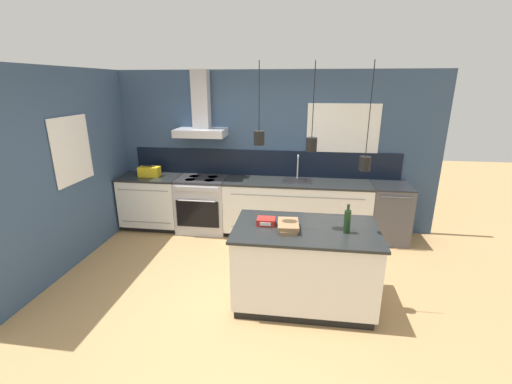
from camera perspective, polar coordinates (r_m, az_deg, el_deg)
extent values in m
plane|color=tan|center=(4.33, -1.92, -15.94)|extent=(16.00, 16.00, 0.00)
cube|color=#354C6B|center=(5.72, 1.35, 6.65)|extent=(5.60, 0.06, 2.60)
cube|color=black|center=(5.72, 1.29, 4.85)|extent=(4.42, 0.02, 0.43)
cube|color=white|center=(5.62, 14.23, 9.24)|extent=(1.12, 0.01, 0.96)
cube|color=black|center=(5.63, 14.22, 9.25)|extent=(1.04, 0.01, 0.88)
cube|color=#B5B5BA|center=(5.61, -9.17, 9.73)|extent=(0.80, 0.46, 0.12)
cube|color=#B5B5BA|center=(5.65, -9.17, 14.99)|extent=(0.26, 0.20, 0.90)
cylinder|color=black|center=(3.43, 0.53, 15.61)|extent=(0.01, 0.01, 0.66)
cylinder|color=black|center=(3.46, 0.51, 9.00)|extent=(0.11, 0.11, 0.14)
sphere|color=#F9D18C|center=(3.46, 0.51, 9.00)|extent=(0.06, 0.06, 0.06)
cylinder|color=black|center=(3.46, 9.59, 14.87)|extent=(0.01, 0.01, 0.72)
cylinder|color=black|center=(3.51, 9.23, 7.82)|extent=(0.11, 0.11, 0.14)
sphere|color=#F9D18C|center=(3.51, 9.23, 7.82)|extent=(0.06, 0.06, 0.06)
cylinder|color=black|center=(3.47, 18.48, 12.84)|extent=(0.01, 0.01, 0.89)
cylinder|color=black|center=(3.54, 17.68, 4.54)|extent=(0.11, 0.11, 0.14)
sphere|color=#F9D18C|center=(3.54, 17.68, 4.54)|extent=(0.06, 0.06, 0.06)
cube|color=#354C6B|center=(5.34, -27.40, 3.87)|extent=(0.06, 3.80, 2.60)
cube|color=white|center=(5.15, -28.31, 6.15)|extent=(0.01, 0.76, 0.88)
cube|color=black|center=(5.16, -28.39, 6.14)|extent=(0.01, 0.68, 0.80)
cube|color=black|center=(6.29, -16.41, -5.02)|extent=(0.93, 0.56, 0.09)
cube|color=white|center=(6.11, -16.88, -1.32)|extent=(0.96, 0.62, 0.79)
cube|color=gray|center=(5.76, -18.38, 0.27)|extent=(0.85, 0.01, 0.01)
cube|color=gray|center=(5.94, -17.87, -4.80)|extent=(0.85, 0.01, 0.01)
cube|color=#232626|center=(5.99, -17.23, 2.39)|extent=(0.99, 0.64, 0.03)
cube|color=black|center=(5.77, 6.55, -6.47)|extent=(2.23, 0.56, 0.09)
cube|color=white|center=(5.58, 6.70, -2.47)|extent=(2.29, 0.62, 0.79)
cube|color=gray|center=(5.19, 6.72, -0.80)|extent=(2.02, 0.01, 0.01)
cube|color=gray|center=(5.39, 6.51, -6.36)|extent=(2.02, 0.01, 0.01)
cube|color=#232626|center=(5.45, 6.85, 1.58)|extent=(2.32, 0.64, 0.03)
cube|color=#262628|center=(5.49, 6.86, 1.84)|extent=(0.48, 0.34, 0.01)
cylinder|color=#B5B5BA|center=(5.57, 6.96, 4.12)|extent=(0.02, 0.02, 0.38)
sphere|color=#B5B5BA|center=(5.53, 7.04, 6.03)|extent=(0.03, 0.03, 0.03)
cylinder|color=#B5B5BA|center=(5.47, 7.02, 5.70)|extent=(0.02, 0.12, 0.02)
cube|color=#B5B5BA|center=(5.82, -8.82, -2.21)|extent=(0.81, 0.62, 0.87)
cube|color=black|center=(5.55, -9.72, -3.65)|extent=(0.69, 0.02, 0.44)
cylinder|color=#B5B5BA|center=(5.45, -9.91, -1.48)|extent=(0.60, 0.02, 0.02)
cube|color=#B5B5BA|center=(5.41, -9.96, 0.48)|extent=(0.69, 0.02, 0.07)
cube|color=#2D2D30|center=(5.68, -9.04, 2.11)|extent=(0.81, 0.60, 0.04)
cylinder|color=black|center=(5.82, -10.27, 2.61)|extent=(0.17, 0.17, 0.00)
cylinder|color=black|center=(5.74, -7.19, 2.52)|extent=(0.17, 0.17, 0.00)
cylinder|color=black|center=(5.63, -10.93, 2.04)|extent=(0.17, 0.17, 0.00)
cylinder|color=black|center=(5.53, -7.76, 1.94)|extent=(0.17, 0.17, 0.00)
cube|color=#4C4C51|center=(5.76, 21.20, -3.36)|extent=(0.58, 0.62, 0.89)
cube|color=black|center=(5.62, 21.71, 0.98)|extent=(0.58, 0.62, 0.02)
cylinder|color=#4C4C51|center=(5.34, 22.42, -0.86)|extent=(0.44, 0.02, 0.02)
cube|color=black|center=(4.16, 7.76, -16.91)|extent=(1.45, 0.84, 0.09)
cube|color=white|center=(3.93, 8.03, -11.61)|extent=(1.51, 0.88, 0.79)
cube|color=#232626|center=(3.74, 8.30, -6.13)|extent=(1.56, 0.93, 0.03)
cylinder|color=#193319|center=(3.66, 14.95, -4.80)|extent=(0.07, 0.07, 0.25)
cylinder|color=#193319|center=(3.60, 15.14, -2.58)|extent=(0.03, 0.03, 0.06)
cylinder|color=#262628|center=(3.59, 15.18, -2.10)|extent=(0.03, 0.03, 0.01)
cube|color=olive|center=(3.65, 5.21, -6.07)|extent=(0.23, 0.32, 0.04)
cube|color=olive|center=(3.65, 5.39, -5.37)|extent=(0.24, 0.34, 0.04)
cube|color=red|center=(3.77, 1.69, -4.92)|extent=(0.20, 0.15, 0.07)
cube|color=white|center=(3.70, 1.56, -5.38)|extent=(0.12, 0.01, 0.04)
cube|color=gold|center=(5.97, -17.34, 3.27)|extent=(0.34, 0.18, 0.16)
cylinder|color=black|center=(5.95, -17.43, 4.20)|extent=(0.20, 0.02, 0.02)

